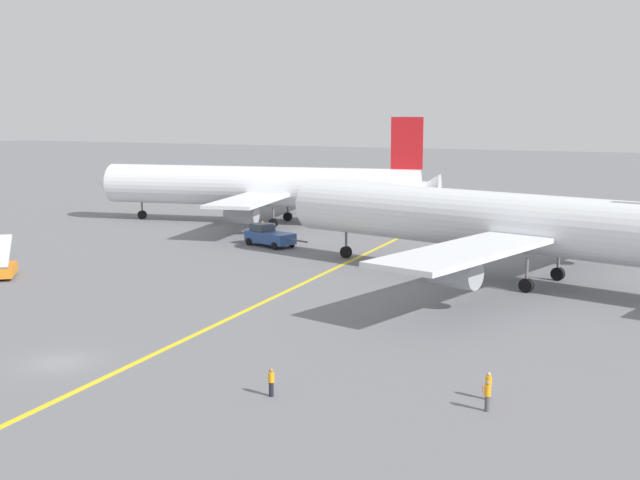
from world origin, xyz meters
The scene contains 9 objects.
ground_plane centered at (0.00, 0.00, 0.00)m, with size 600.00×600.00×0.00m, color slate.
taxiway_stripe centered at (4.27, 10.00, 0.00)m, with size 0.50×120.00×0.01m, color yellow.
airliner_at_gate_left centered at (-20.26, 63.71, 5.30)m, with size 52.01×39.18×15.36m.
airliner_being_pushed centered at (21.48, 37.85, 5.64)m, with size 54.29×45.89×16.88m.
pushback_tug centered at (-9.72, 46.54, 1.25)m, with size 9.53×4.78×2.93m.
gse_stair_truck_yellow centered at (-24.15, 18.77, 1.03)m, with size 4.34×4.78×4.06m.
ground_crew_ramp_agent_by_cones centered at (27.38, 3.02, 0.89)m, with size 0.42×0.41×1.71m.
ground_crew_marshaller_foreground centered at (15.57, 0.13, 0.87)m, with size 0.36×0.36×1.67m.
ground_crew_wing_walker_right centered at (27.00, 4.84, 0.84)m, with size 0.36×0.36×1.62m.
Camera 1 is at (37.11, -39.58, 16.26)m, focal length 46.02 mm.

